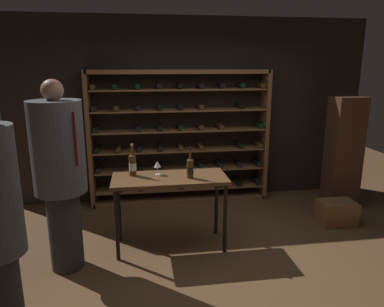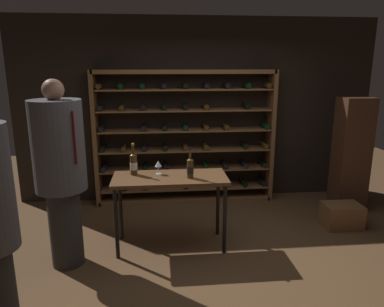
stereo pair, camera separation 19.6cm
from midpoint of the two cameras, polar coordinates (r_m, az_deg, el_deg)
name	(u,v)px [view 2 (the right image)]	position (r m, az deg, el deg)	size (l,w,h in m)	color
ground_plane	(217,260)	(4.11, 5.43, -16.69)	(10.10, 10.10, 0.00)	brown
back_wall	(197,111)	(5.60, 1.81, 6.89)	(5.56, 0.10, 2.80)	black
wine_rack	(185,137)	(5.44, -0.08, 2.58)	(2.73, 0.32, 2.03)	brown
tasting_table	(170,185)	(4.09, -2.16, -5.01)	(1.30, 0.57, 0.86)	brown
person_guest_plum_blouse	(60,168)	(3.82, -18.98, -2.15)	(0.51, 0.51, 1.97)	#2E2E2E
wine_crate	(342,216)	(5.21, 23.87, -9.08)	(0.48, 0.34, 0.31)	brown
display_cabinet	(351,155)	(5.67, 25.03, -0.22)	(0.44, 0.36, 1.66)	#4C2D1E
wine_bottle_red_label	(190,168)	(3.98, 1.12, -2.27)	(0.08, 0.08, 0.35)	#4C3314
wine_bottle_black_capsule	(134,164)	(4.14, -8.00, -1.62)	(0.08, 0.08, 0.37)	#4C3314
wine_glass_stemmed_center	(158,164)	(4.13, -4.07, -1.75)	(0.08, 0.08, 0.16)	silver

